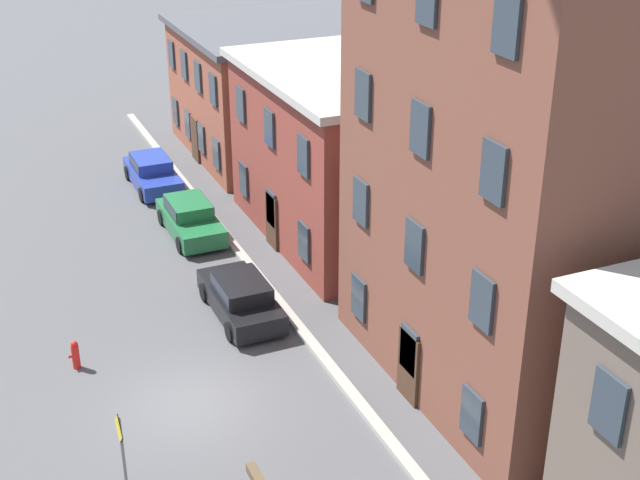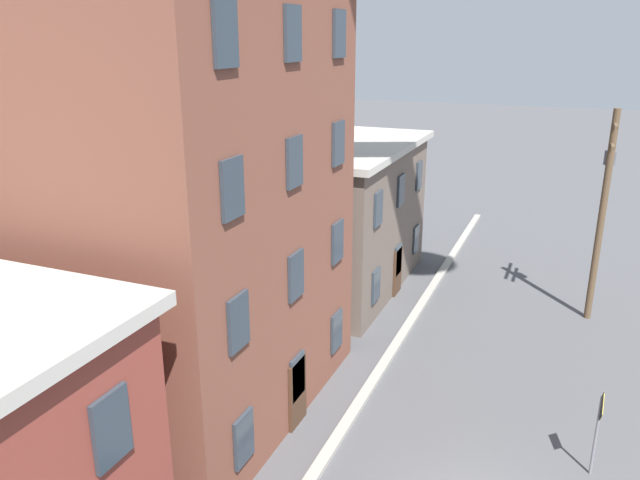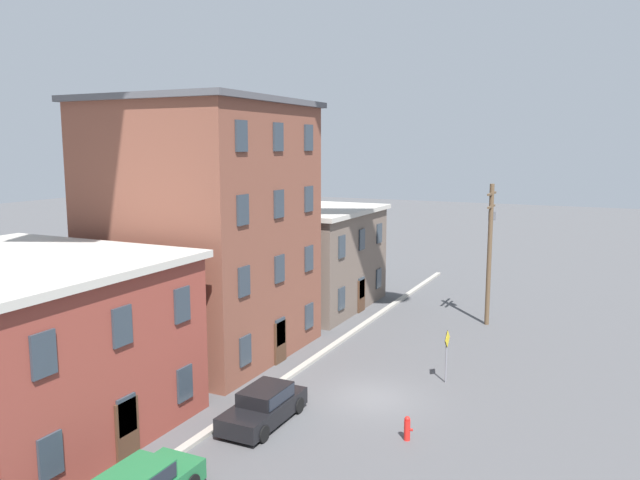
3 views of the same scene
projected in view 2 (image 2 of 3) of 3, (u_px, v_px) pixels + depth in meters
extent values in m
cube|color=#9E998E|center=(312.00, 478.00, 16.97)|extent=(56.00, 0.36, 0.16)
cube|color=#2D3842|center=(112.00, 428.00, 11.06)|extent=(0.90, 0.10, 1.40)
cube|color=brown|center=(158.00, 204.00, 19.11)|extent=(9.97, 9.15, 13.24)
cube|color=#2D3842|center=(244.00, 439.00, 16.06)|extent=(0.90, 0.10, 1.40)
cube|color=#2D3842|center=(239.00, 322.00, 15.02)|extent=(0.90, 0.10, 1.40)
cube|color=#2D3842|center=(233.00, 189.00, 13.98)|extent=(0.90, 0.10, 1.40)
cube|color=#2D3842|center=(225.00, 33.00, 12.94)|extent=(0.90, 0.10, 1.40)
cube|color=#2D3842|center=(297.00, 377.00, 18.97)|extent=(0.90, 0.10, 1.40)
cube|color=#2D3842|center=(296.00, 275.00, 17.93)|extent=(0.90, 0.10, 1.40)
cube|color=#2D3842|center=(295.00, 162.00, 16.90)|extent=(0.90, 0.10, 1.40)
cube|color=#2D3842|center=(293.00, 34.00, 15.86)|extent=(0.90, 0.10, 1.40)
cube|color=#2D3842|center=(337.00, 331.00, 21.89)|extent=(0.90, 0.10, 1.40)
cube|color=#2D3842|center=(337.00, 242.00, 20.85)|extent=(0.90, 0.10, 1.40)
cube|color=#2D3842|center=(338.00, 143.00, 19.81)|extent=(0.90, 0.10, 1.40)
cube|color=#2D3842|center=(339.00, 34.00, 18.77)|extent=(0.90, 0.10, 1.40)
cube|color=#472D1E|center=(298.00, 392.00, 19.15)|extent=(1.10, 0.10, 2.20)
cube|color=#66564C|center=(298.00, 214.00, 30.11)|extent=(9.99, 9.96, 6.61)
cube|color=#B7B2A8|center=(298.00, 143.00, 29.03)|extent=(10.49, 10.46, 0.30)
cube|color=#2D3842|center=(376.00, 285.00, 25.88)|extent=(0.90, 0.10, 1.40)
cube|color=#2D3842|center=(378.00, 209.00, 24.84)|extent=(0.90, 0.10, 1.40)
cube|color=#2D3842|center=(398.00, 260.00, 28.79)|extent=(0.90, 0.10, 1.40)
cube|color=#2D3842|center=(401.00, 190.00, 27.76)|extent=(0.90, 0.10, 1.40)
cube|color=#2D3842|center=(416.00, 239.00, 31.71)|extent=(0.90, 0.10, 1.40)
cube|color=#2D3842|center=(419.00, 175.00, 30.68)|extent=(0.90, 0.10, 1.40)
cube|color=#472D1E|center=(398.00, 271.00, 28.97)|extent=(1.10, 0.10, 2.20)
cylinder|color=slate|center=(596.00, 436.00, 16.88)|extent=(0.08, 0.08, 2.43)
cube|color=yellow|center=(602.00, 407.00, 16.58)|extent=(0.81, 0.03, 0.81)
cube|color=black|center=(602.00, 407.00, 16.58)|extent=(0.87, 0.02, 0.87)
cylinder|color=brown|center=(601.00, 218.00, 25.39)|extent=(0.28, 0.28, 8.86)
cube|color=brown|center=(615.00, 124.00, 24.19)|extent=(2.40, 0.12, 0.12)
cube|color=brown|center=(612.00, 144.00, 24.44)|extent=(2.00, 0.12, 0.12)
cylinder|color=#515156|center=(610.00, 158.00, 24.93)|extent=(0.44, 0.44, 0.55)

